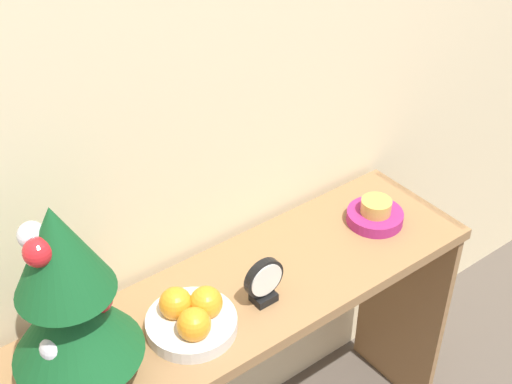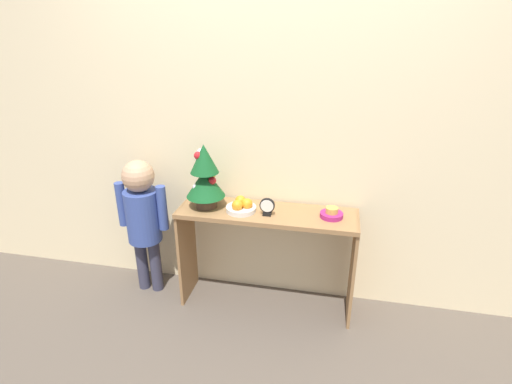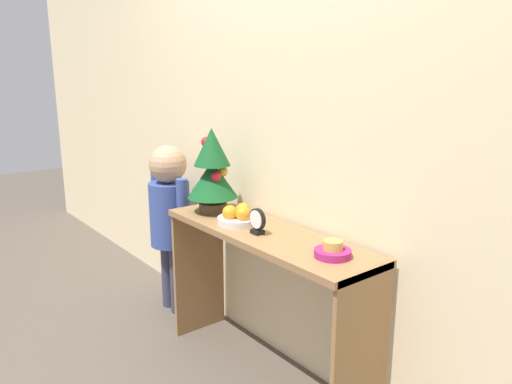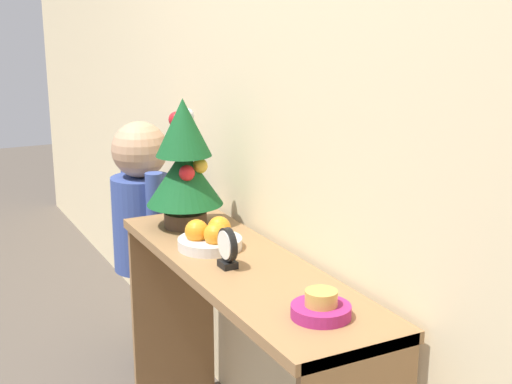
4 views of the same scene
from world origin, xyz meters
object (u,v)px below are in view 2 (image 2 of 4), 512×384
at_px(mini_tree, 205,176).
at_px(desk_clock, 267,207).
at_px(child_figure, 143,213).
at_px(fruit_bowl, 241,206).
at_px(singing_bowl, 332,214).

bearing_deg(mini_tree, desk_clock, -5.93).
distance_m(mini_tree, child_figure, 0.57).
bearing_deg(mini_tree, fruit_bowl, -4.27).
relative_size(fruit_bowl, desk_clock, 1.69).
relative_size(singing_bowl, child_figure, 0.14).
relative_size(mini_tree, fruit_bowl, 2.19).
xyz_separation_m(fruit_bowl, singing_bowl, (0.57, 0.03, -0.01)).
height_order(desk_clock, child_figure, child_figure).
xyz_separation_m(mini_tree, child_figure, (-0.47, 0.01, -0.31)).
distance_m(singing_bowl, desk_clock, 0.41).
height_order(fruit_bowl, child_figure, child_figure).
bearing_deg(singing_bowl, child_figure, -179.75).
height_order(singing_bowl, desk_clock, desk_clock).
relative_size(singing_bowl, desk_clock, 1.24).
xyz_separation_m(desk_clock, child_figure, (-0.89, 0.05, -0.15)).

